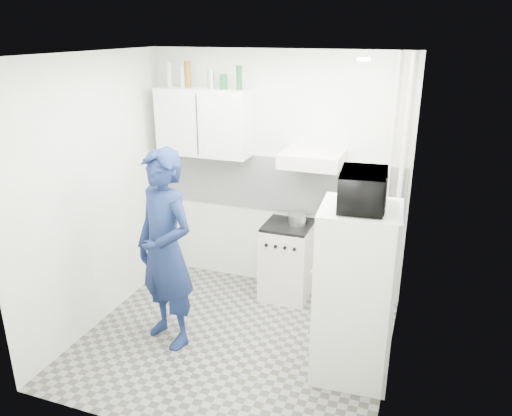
% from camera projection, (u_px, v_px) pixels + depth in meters
% --- Properties ---
extents(floor, '(2.80, 2.80, 0.00)m').
position_uv_depth(floor, '(234.00, 341.00, 4.72)').
color(floor, slate).
rests_on(floor, ground).
extents(ceiling, '(2.80, 2.80, 0.00)m').
position_uv_depth(ceiling, '(229.00, 54.00, 3.84)').
color(ceiling, white).
rests_on(ceiling, wall_back).
extents(wall_back, '(2.80, 0.00, 2.80)m').
position_uv_depth(wall_back, '(276.00, 174.00, 5.39)').
color(wall_back, white).
rests_on(wall_back, floor).
extents(wall_left, '(0.00, 2.60, 2.60)m').
position_uv_depth(wall_left, '(96.00, 195.00, 4.73)').
color(wall_left, white).
rests_on(wall_left, floor).
extents(wall_right, '(0.00, 2.60, 2.60)m').
position_uv_depth(wall_right, '(400.00, 234.00, 3.83)').
color(wall_right, white).
rests_on(wall_right, floor).
extents(person, '(0.79, 0.67, 1.85)m').
position_uv_depth(person, '(165.00, 250.00, 4.45)').
color(person, '#132148').
rests_on(person, floor).
extents(stove, '(0.51, 0.51, 0.81)m').
position_uv_depth(stove, '(287.00, 262.00, 5.40)').
color(stove, silver).
rests_on(stove, floor).
extents(fridge, '(0.66, 0.66, 1.50)m').
position_uv_depth(fridge, '(355.00, 293.00, 4.07)').
color(fridge, white).
rests_on(fridge, floor).
extents(stove_top, '(0.49, 0.49, 0.03)m').
position_uv_depth(stove_top, '(288.00, 226.00, 5.26)').
color(stove_top, black).
rests_on(stove_top, stove).
extents(saucepan, '(0.19, 0.19, 0.10)m').
position_uv_depth(saucepan, '(297.00, 219.00, 5.25)').
color(saucepan, silver).
rests_on(saucepan, stove_top).
extents(microwave, '(0.54, 0.40, 0.28)m').
position_uv_depth(microwave, '(363.00, 190.00, 3.77)').
color(microwave, black).
rests_on(microwave, fridge).
extents(bottle_a, '(0.06, 0.06, 0.26)m').
position_uv_depth(bottle_a, '(169.00, 74.00, 5.25)').
color(bottle_a, '#B2B7BC').
rests_on(bottle_a, upper_cabinet).
extents(bottle_b, '(0.06, 0.06, 0.23)m').
position_uv_depth(bottle_b, '(183.00, 76.00, 5.20)').
color(bottle_b, '#B2B7BC').
rests_on(bottle_b, upper_cabinet).
extents(bottle_c, '(0.07, 0.07, 0.27)m').
position_uv_depth(bottle_c, '(188.00, 74.00, 5.17)').
color(bottle_c, brown).
rests_on(bottle_c, upper_cabinet).
extents(canister_a, '(0.07, 0.07, 0.19)m').
position_uv_depth(canister_a, '(211.00, 79.00, 5.10)').
color(canister_a, silver).
rests_on(canister_a, upper_cabinet).
extents(canister_b, '(0.08, 0.08, 0.15)m').
position_uv_depth(canister_b, '(224.00, 82.00, 5.06)').
color(canister_b, '#144C1E').
rests_on(canister_b, upper_cabinet).
extents(bottle_e, '(0.06, 0.06, 0.24)m').
position_uv_depth(bottle_e, '(239.00, 78.00, 4.99)').
color(bottle_e, '#144C1E').
rests_on(bottle_e, upper_cabinet).
extents(upper_cabinet, '(1.00, 0.35, 0.70)m').
position_uv_depth(upper_cabinet, '(205.00, 122.00, 5.28)').
color(upper_cabinet, white).
rests_on(upper_cabinet, wall_back).
extents(range_hood, '(0.60, 0.50, 0.14)m').
position_uv_depth(range_hood, '(312.00, 159.00, 4.93)').
color(range_hood, silver).
rests_on(range_hood, wall_back).
extents(backsplash, '(2.74, 0.03, 0.60)m').
position_uv_depth(backsplash, '(276.00, 184.00, 5.41)').
color(backsplash, white).
rests_on(backsplash, wall_back).
extents(pipe_a, '(0.05, 0.05, 2.60)m').
position_uv_depth(pipe_a, '(400.00, 189.00, 4.90)').
color(pipe_a, silver).
rests_on(pipe_a, floor).
extents(pipe_b, '(0.04, 0.04, 2.60)m').
position_uv_depth(pipe_b, '(387.00, 188.00, 4.94)').
color(pipe_b, silver).
rests_on(pipe_b, floor).
extents(ceiling_spot_fixture, '(0.10, 0.10, 0.02)m').
position_uv_depth(ceiling_spot_fixture, '(364.00, 59.00, 3.70)').
color(ceiling_spot_fixture, white).
rests_on(ceiling_spot_fixture, ceiling).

